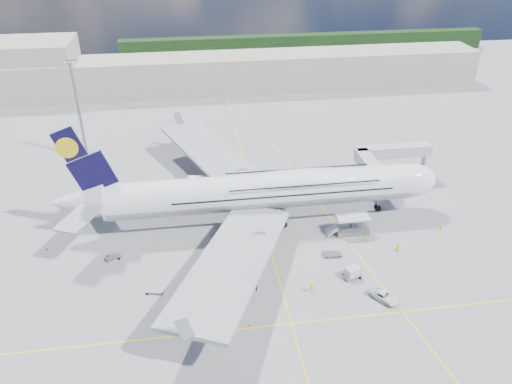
{
  "coord_description": "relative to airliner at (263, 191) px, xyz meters",
  "views": [
    {
      "loc": [
        -13.73,
        -75.7,
        56.73
      ],
      "look_at": [
        -1.52,
        8.0,
        7.9
      ],
      "focal_mm": 35.0,
      "sensor_mm": 36.0,
      "label": 1
    }
  ],
  "objects": [
    {
      "name": "dolly_back",
      "position": [
        -29.52,
        -9.01,
        -6.56
      ],
      "size": [
        3.1,
        2.66,
        0.4
      ],
      "rotation": [
        0.0,
        0.0,
        0.54
      ],
      "color": "gray",
      "rests_on": "ground"
    },
    {
      "name": "dolly_row_b",
      "position": [
        -21.72,
        -19.39,
        -6.55
      ],
      "size": [
        3.08,
        2.03,
        0.42
      ],
      "rotation": [
        0.0,
        0.0,
        -0.19
      ],
      "color": "gray",
      "rests_on": "ground"
    },
    {
      "name": "catering_truck_outer",
      "position": [
        -8.71,
        34.71,
        -5.28
      ],
      "size": [
        6.2,
        4.56,
        3.41
      ],
      "rotation": [
        0.0,
        0.0,
        -0.53
      ],
      "color": "gray",
      "rests_on": "ground"
    },
    {
      "name": "tree_line",
      "position": [
        39.74,
        130.0,
        -2.87
      ],
      "size": [
        160.0,
        6.0,
        8.0
      ],
      "primitive_type": "cube",
      "color": "#193814",
      "rests_on": "ground"
    },
    {
      "name": "dolly_nose_far",
      "position": [
        10.85,
        -13.95,
        -6.49
      ],
      "size": [
        3.44,
        1.97,
        0.49
      ],
      "rotation": [
        0.0,
        0.0,
        -0.06
      ],
      "color": "gray",
      "rests_on": "ground"
    },
    {
      "name": "airliner",
      "position": [
        0.0,
        0.0,
        0.0
      ],
      "size": [
        77.26,
        79.15,
        23.71
      ],
      "color": "white",
      "rests_on": "ground"
    },
    {
      "name": "cone_wing_right_outer",
      "position": [
        -6.79,
        -29.53,
        -6.59
      ],
      "size": [
        0.45,
        0.45,
        0.58
      ],
      "color": "#F8580D",
      "rests_on": "ground"
    },
    {
      "name": "ground",
      "position": [
        -0.26,
        -10.0,
        -6.87
      ],
      "size": [
        300.0,
        300.0,
        0.0
      ],
      "primitive_type": "plane",
      "color": "gray",
      "rests_on": "ground"
    },
    {
      "name": "crew_nose",
      "position": [
        34.23,
        -9.56,
        -5.96
      ],
      "size": [
        0.73,
        0.56,
        1.81
      ],
      "primitive_type": "imported",
      "rotation": [
        0.0,
        0.0,
        0.21
      ],
      "color": "#A9EF19",
      "rests_on": "ground"
    },
    {
      "name": "cone_wing_left_outer",
      "position": [
        -10.66,
        17.05,
        -6.57
      ],
      "size": [
        0.48,
        0.48,
        0.61
      ],
      "color": "#F8580D",
      "rests_on": "ground"
    },
    {
      "name": "cone_wing_left_inner",
      "position": [
        -7.83,
        6.12,
        -6.57
      ],
      "size": [
        0.48,
        0.48,
        0.61
      ],
      "color": "#F8580D",
      "rests_on": "ground"
    },
    {
      "name": "crew_wing",
      "position": [
        -6.78,
        -10.6,
        -6.08
      ],
      "size": [
        0.82,
        0.98,
        1.57
      ],
      "primitive_type": "imported",
      "rotation": [
        0.0,
        0.0,
        1.0
      ],
      "color": "#9DE718",
      "rests_on": "ground"
    },
    {
      "name": "baggage_tug",
      "position": [
        -4.37,
        -9.34,
        -6.17
      ],
      "size": [
        2.63,
        1.38,
        1.59
      ],
      "rotation": [
        0.0,
        0.0,
        0.08
      ],
      "color": "white",
      "rests_on": "ground"
    },
    {
      "name": "crew_tug",
      "position": [
        4.63,
        -23.37,
        -5.91
      ],
      "size": [
        1.37,
        0.99,
        1.91
      ],
      "primitive_type": "imported",
      "rotation": [
        0.0,
        0.0,
        0.25
      ],
      "color": "#CCF019",
      "rests_on": "ground"
    },
    {
      "name": "crew_van",
      "position": [
        23.45,
        -14.16,
        -5.99
      ],
      "size": [
        0.85,
        1.01,
        1.76
      ],
      "primitive_type": "imported",
      "rotation": [
        0.0,
        0.0,
        1.98
      ],
      "color": "#DEEC18",
      "rests_on": "ground"
    },
    {
      "name": "terminal",
      "position": [
        -0.26,
        85.0,
        -0.87
      ],
      "size": [
        180.0,
        16.0,
        12.0
      ],
      "primitive_type": "cube",
      "color": "#B2AD9E",
      "rests_on": "ground"
    },
    {
      "name": "taxi_line_cross",
      "position": [
        -0.26,
        -30.0,
        -6.86
      ],
      "size": [
        120.0,
        0.25,
        0.01
      ],
      "primitive_type": "cube",
      "color": "yellow",
      "rests_on": "ground"
    },
    {
      "name": "catering_truck_inner",
      "position": [
        -12.3,
        13.77,
        -5.2
      ],
      "size": [
        6.17,
        3.0,
        3.54
      ],
      "rotation": [
        0.0,
        0.0,
        -0.16
      ],
      "color": "gray",
      "rests_on": "ground"
    },
    {
      "name": "cargo_loader",
      "position": [
        16.56,
        -7.11,
        -5.62
      ],
      "size": [
        8.53,
        3.2,
        3.67
      ],
      "color": "silver",
      "rests_on": "ground"
    },
    {
      "name": "jet_bridge",
      "position": [
        29.55,
        10.94,
        -0.02
      ],
      "size": [
        18.8,
        12.1,
        8.5
      ],
      "color": "#B7B7BC",
      "rests_on": "ground"
    },
    {
      "name": "taxi_line_diag",
      "position": [
        13.74,
        -0.0,
        -6.86
      ],
      "size": [
        14.16,
        99.06,
        0.01
      ],
      "primitive_type": "cube",
      "rotation": [
        0.0,
        0.0,
        0.14
      ],
      "color": "yellow",
      "rests_on": "ground"
    },
    {
      "name": "dolly_nose_near",
      "position": [
        12.5,
        -20.58,
        -5.76
      ],
      "size": [
        3.68,
        2.87,
        2.06
      ],
      "rotation": [
        0.0,
        0.0,
        0.4
      ],
      "color": "gray",
      "rests_on": "ground"
    },
    {
      "name": "taxi_line_main",
      "position": [
        -0.26,
        -10.0,
        -6.86
      ],
      "size": [
        0.25,
        220.0,
        0.01
      ],
      "primitive_type": "cube",
      "color": "yellow",
      "rests_on": "ground"
    },
    {
      "name": "crew_loader",
      "position": [
        18.39,
        -10.61,
        -6.11
      ],
      "size": [
        0.89,
        0.78,
        1.53
      ],
      "primitive_type": "imported",
      "rotation": [
        0.0,
        0.0,
        -0.32
      ],
      "color": "#B1FF1A",
      "rests_on": "ground"
    },
    {
      "name": "service_van",
      "position": [
        15.97,
        -26.76,
        -6.16
      ],
      "size": [
        4.85,
        5.51,
        1.41
      ],
      "primitive_type": "imported",
      "rotation": [
        0.0,
        0.0,
        0.61
      ],
      "color": "white",
      "rests_on": "ground"
    },
    {
      "name": "light_mast",
      "position": [
        -40.26,
        35.0,
        6.34
      ],
      "size": [
        3.0,
        0.7,
        25.5
      ],
      "color": "gray",
      "rests_on": "ground"
    },
    {
      "name": "dolly_row_c",
      "position": [
        -10.89,
        -23.85,
        -5.82
      ],
      "size": [
        3.11,
        1.71,
        1.95
      ],
      "rotation": [
        0.0,
        0.0,
        0.02
      ],
      "color": "gray",
      "rests_on": "ground"
    },
    {
      "name": "hangar",
      "position": [
        -70.26,
        90.0,
        2.13
      ],
      "size": [
        40.0,
        22.0,
        18.0
      ],
      "primitive_type": "cube",
      "color": "#B2AD9E",
      "rests_on": "ground"
    },
    {
      "name": "cone_wing_right_inner",
      "position": [
        -10.88,
        -19.04,
        -6.62
      ],
      "size": [
        0.4,
        0.4,
        0.51
      ],
      "color": "#F8580D",
      "rests_on": "ground"
    },
    {
      "name": "cone_tail",
      "position": [
        -42.17,
        -4.53,
        -6.62
      ],
      "size": [
        0.4,
        0.4,
        0.51
      ],
      "color": "#F8580D",
      "rests_on": "ground"
    },
    {
      "name": "dolly_row_a",
      "position": [
        -13.88,
        -17.25,
        -5.91
      ],
      "size": [
        2.96,
        1.78,
        1.79
      ],
      "rotation": [
        0.0,
        0.0,
        -0.1
      ],
      "color": "gray",
      "rests_on": "ground"
    },
    {
      "name": "cone_nose",
      "position": [
        30.06,
        5.67,
        -6.6
      ],
      "size": [
        0.44,
        0.44,
        0.56
      ],
      "color": "#F8580D",
      "rests_on": "ground"
    }
  ]
}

